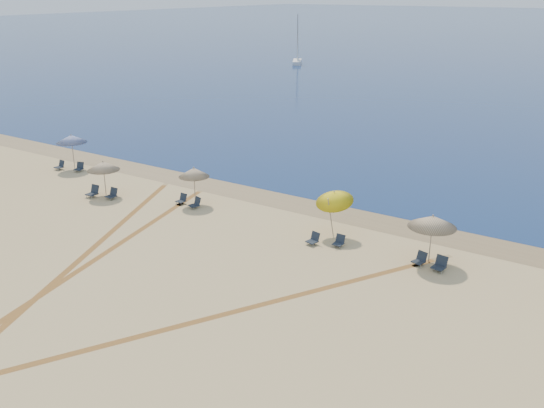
{
  "coord_description": "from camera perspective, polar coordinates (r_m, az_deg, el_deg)",
  "views": [
    {
      "loc": [
        16.69,
        -5.5,
        12.39
      ],
      "look_at": [
        0.0,
        20.0,
        1.3
      ],
      "focal_mm": 39.38,
      "sensor_mm": 36.0,
      "label": 1
    }
  ],
  "objects": [
    {
      "name": "wet_sand",
      "position": [
        36.09,
        3.48,
        -0.12
      ],
      "size": [
        500.0,
        500.0,
        0.0
      ],
      "primitive_type": "plane",
      "color": "olive",
      "rests_on": "ground"
    },
    {
      "name": "umbrella_0",
      "position": [
        45.26,
        -18.63,
        5.93
      ],
      "size": [
        2.15,
        2.15,
        2.54
      ],
      "color": "gray",
      "rests_on": "ground"
    },
    {
      "name": "umbrella_1",
      "position": [
        38.76,
        -15.83,
        3.53
      ],
      "size": [
        2.02,
        2.02,
        2.25
      ],
      "color": "gray",
      "rests_on": "ground"
    },
    {
      "name": "umbrella_2",
      "position": [
        36.05,
        -7.47,
        3.02
      ],
      "size": [
        1.86,
        1.86,
        2.32
      ],
      "color": "gray",
      "rests_on": "ground"
    },
    {
      "name": "umbrella_3",
      "position": [
        31.24,
        5.95,
        0.66
      ],
      "size": [
        1.99,
        2.06,
        2.68
      ],
      "color": "gray",
      "rests_on": "ground"
    },
    {
      "name": "umbrella_4",
      "position": [
        28.92,
        15.09,
        -1.62
      ],
      "size": [
        2.28,
        2.28,
        2.42
      ],
      "color": "gray",
      "rests_on": "ground"
    },
    {
      "name": "chair_0",
      "position": [
        45.81,
        -19.6,
        3.49
      ],
      "size": [
        0.58,
        0.67,
        0.65
      ],
      "rotation": [
        0.0,
        0.0,
        -0.08
      ],
      "color": "black",
      "rests_on": "ground"
    },
    {
      "name": "chair_1",
      "position": [
        44.87,
        -17.94,
        3.35
      ],
      "size": [
        0.69,
        0.76,
        0.65
      ],
      "rotation": [
        0.0,
        0.0,
        0.29
      ],
      "color": "black",
      "rests_on": "ground"
    },
    {
      "name": "chair_2",
      "position": [
        39.09,
        -16.72,
        1.14
      ],
      "size": [
        0.62,
        0.73,
        0.73
      ],
      "rotation": [
        0.0,
        0.0,
        0.03
      ],
      "color": "black",
      "rests_on": "ground"
    },
    {
      "name": "chair_3",
      "position": [
        38.4,
        -15.04,
        0.93
      ],
      "size": [
        0.56,
        0.66,
        0.67
      ],
      "rotation": [
        0.0,
        0.0,
        -0.0
      ],
      "color": "black",
      "rests_on": "ground"
    },
    {
      "name": "chair_4",
      "position": [
        36.68,
        -8.6,
        0.46
      ],
      "size": [
        0.53,
        0.61,
        0.6
      ],
      "rotation": [
        0.0,
        0.0,
        -0.06
      ],
      "color": "black",
      "rests_on": "ground"
    },
    {
      "name": "chair_5",
      "position": [
        35.81,
        -7.31,
        0.07
      ],
      "size": [
        0.7,
        0.76,
        0.64
      ],
      "rotation": [
        0.0,
        0.0,
        -0.32
      ],
      "color": "black",
      "rests_on": "ground"
    },
    {
      "name": "chair_6",
      "position": [
        30.63,
        3.99,
        -3.36
      ],
      "size": [
        0.63,
        0.69,
        0.61
      ],
      "rotation": [
        0.0,
        0.0,
        -0.23
      ],
      "color": "black",
      "rests_on": "ground"
    },
    {
      "name": "chair_7",
      "position": [
        30.51,
        6.44,
        -3.56
      ],
      "size": [
        0.5,
        0.58,
        0.59
      ],
      "rotation": [
        0.0,
        0.0,
        -0.02
      ],
      "color": "black",
      "rests_on": "ground"
    },
    {
      "name": "chair_8",
      "position": [
        29.22,
        13.97,
        -5.14
      ],
      "size": [
        0.67,
        0.73,
        0.62
      ],
      "rotation": [
        0.0,
        0.0,
        -0.29
      ],
      "color": "black",
      "rests_on": "ground"
    },
    {
      "name": "chair_9",
      "position": [
        28.87,
        15.76,
        -5.57
      ],
      "size": [
        0.66,
        0.74,
        0.68
      ],
      "rotation": [
        0.0,
        0.0,
        -0.15
      ],
      "color": "black",
      "rests_on": "ground"
    },
    {
      "name": "sailboat_0",
      "position": [
        105.64,
        2.47,
        14.59
      ],
      "size": [
        3.9,
        5.47,
        8.18
      ],
      "rotation": [
        0.0,
        0.0,
        0.51
      ],
      "color": "white",
      "rests_on": "ocean"
    },
    {
      "name": "tire_tracks",
      "position": [
        27.01,
        -16.81,
        -8.24
      ],
      "size": [
        44.97,
        39.18,
        0.0
      ],
      "color": "tan",
      "rests_on": "ground"
    }
  ]
}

